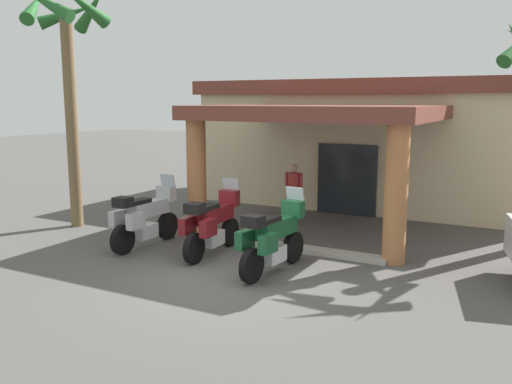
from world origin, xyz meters
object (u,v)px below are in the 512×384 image
motel_building (372,140)px  motorcycle_maroon (212,224)px  motorcycle_silver (145,217)px  pedestrian (294,188)px  motorcycle_green (273,238)px  palm_tree_roadside (67,50)px

motel_building → motorcycle_maroon: 8.16m
motel_building → motorcycle_silver: (-2.90, -8.15, -1.36)m
pedestrian → motel_building: bearing=163.3°
motorcycle_green → palm_tree_roadside: bearing=86.0°
motel_building → palm_tree_roadside: bearing=-129.0°
motorcycle_maroon → motorcycle_green: same height
motel_building → palm_tree_roadside: palm_tree_roadside is taller
pedestrian → motorcycle_green: bearing=17.9°
motel_building → motorcycle_green: 8.56m
motorcycle_silver → motorcycle_green: size_ratio=1.00×
motorcycle_silver → palm_tree_roadside: 5.03m
motel_building → motorcycle_silver: motel_building is taller
motorcycle_silver → motorcycle_maroon: bearing=-82.5°
motel_building → motorcycle_silver: size_ratio=4.89×
motorcycle_silver → palm_tree_roadside: bearing=77.3°
pedestrian → palm_tree_roadside: (-4.88, -3.47, 3.72)m
motorcycle_silver → palm_tree_roadside: palm_tree_roadside is taller
motel_building → motorcycle_maroon: motel_building is taller
motorcycle_silver → palm_tree_roadside: (-3.03, 0.76, 3.95)m
pedestrian → palm_tree_roadside: 7.05m
motorcycle_silver → motorcycle_maroon: (1.73, 0.19, 0.00)m
motorcycle_green → motorcycle_maroon: bearing=79.8°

